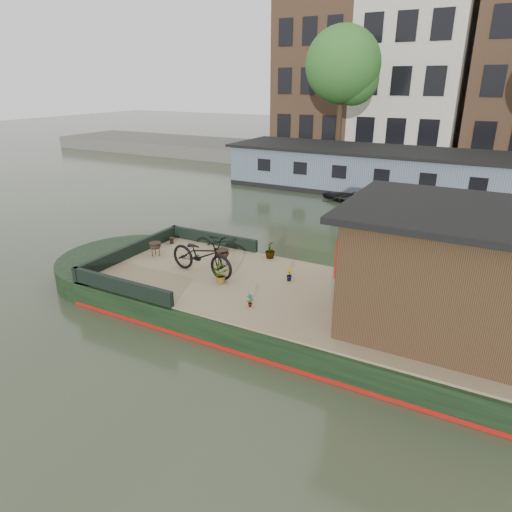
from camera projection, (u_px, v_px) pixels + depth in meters
The scene contains 19 objects.
ground at pixel (333, 327), 10.34m from camera, with size 120.00×120.00×0.00m, color #273220.
houseboat_hull at pixel (280, 304), 10.83m from camera, with size 14.01×4.02×0.60m.
houseboat_deck at pixel (335, 303), 10.11m from camera, with size 11.80×3.80×0.05m, color #8D7357.
bow_bulwark at pixel (156, 255), 12.29m from camera, with size 3.00×4.00×0.35m.
cabin at pixel (448, 269), 8.69m from camera, with size 4.00×3.50×2.42m.
bicycle at pixel (202, 255), 11.38m from camera, with size 0.67×1.92×1.01m, color black.
potted_plant_b at pixel (289, 275), 11.12m from camera, with size 0.17×0.13×0.30m, color maroon.
potted_plant_c at pixel (220, 275), 10.97m from camera, with size 0.38×0.33×0.43m, color #B04633.
potted_plant_d at pixel (270, 250), 12.50m from camera, with size 0.27×0.27×0.48m, color brown.
potted_plant_e at pixel (250, 300), 9.82m from camera, with size 0.16×0.11×0.30m, color brown.
brazier_front at pixel (155, 249), 12.68m from camera, with size 0.36×0.36×0.39m, color black, non-canonical shape.
brazier_rear at pixel (222, 257), 12.05m from camera, with size 0.40×0.40×0.43m, color black, non-canonical shape.
bollard_port at pixel (172, 241), 13.67m from camera, with size 0.16×0.16×0.18m, color black.
bollard_stbd at pixel (123, 284), 10.76m from camera, with size 0.17×0.17×0.19m, color black.
dinghy at pixel (351, 195), 21.02m from camera, with size 1.92×2.68×0.56m, color black.
far_houseboat at pixel (434, 177), 21.47m from camera, with size 20.40×4.40×2.11m.
quay at pixel (450, 167), 27.00m from camera, with size 60.00×6.00×0.90m, color #47443F.
townhouse_row at pixel (483, 37), 29.99m from camera, with size 27.25×8.00×16.50m.
tree_left at pixel (345, 68), 26.69m from camera, with size 4.40×4.40×7.40m.
Camera 1 is at (2.78, -8.80, 5.23)m, focal length 32.00 mm.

